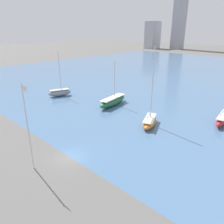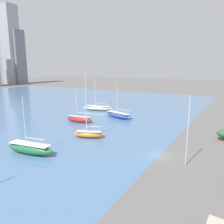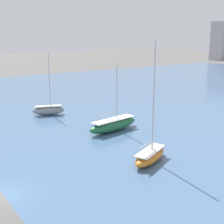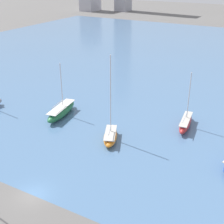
{
  "view_description": "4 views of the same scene",
  "coord_description": "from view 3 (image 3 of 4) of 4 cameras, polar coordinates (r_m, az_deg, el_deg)",
  "views": [
    {
      "loc": [
        22.89,
        -15.4,
        17.23
      ],
      "look_at": [
        -4.62,
        13.64,
        1.96
      ],
      "focal_mm": 35.0,
      "sensor_mm": 36.0,
      "label": 1
    },
    {
      "loc": [
        -35.98,
        -11.48,
        15.78
      ],
      "look_at": [
        6.64,
        13.84,
        5.43
      ],
      "focal_mm": 35.0,
      "sensor_mm": 36.0,
      "label": 2
    },
    {
      "loc": [
        28.48,
        -7.08,
        15.06
      ],
      "look_at": [
        -3.61,
        15.29,
        5.46
      ],
      "focal_mm": 50.0,
      "sensor_mm": 36.0,
      "label": 3
    },
    {
      "loc": [
        24.34,
        -22.89,
        26.51
      ],
      "look_at": [
        2.75,
        16.17,
        5.85
      ],
      "focal_mm": 50.0,
      "sensor_mm": 36.0,
      "label": 4
    }
  ],
  "objects": [
    {
      "name": "ground_plane",
      "position": [
        32.98,
        -19.13,
        -14.2
      ],
      "size": [
        500.0,
        500.0,
        0.0
      ],
      "primitive_type": "plane",
      "color": "#605E5B"
    },
    {
      "name": "sailboat_green",
      "position": [
        50.45,
        0.26,
        -2.33
      ],
      "size": [
        4.06,
        10.26,
        10.49
      ],
      "rotation": [
        0.0,
        0.0,
        0.16
      ],
      "color": "#236B3D",
      "rests_on": "harbor_water"
    },
    {
      "name": "sailboat_gray",
      "position": [
        61.87,
        -11.55,
        0.4
      ],
      "size": [
        4.06,
        6.48,
        11.88
      ],
      "rotation": [
        0.0,
        0.0,
        -0.36
      ],
      "color": "gray",
      "rests_on": "harbor_water"
    },
    {
      "name": "sailboat_orange",
      "position": [
        38.6,
        6.98,
        -7.81
      ],
      "size": [
        4.77,
        7.16,
        14.59
      ],
      "rotation": [
        0.0,
        0.0,
        0.41
      ],
      "color": "orange",
      "rests_on": "harbor_water"
    }
  ]
}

